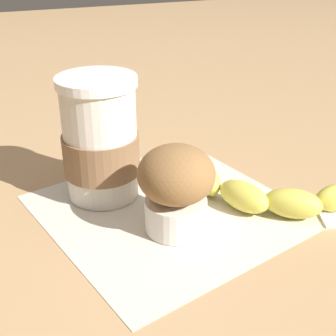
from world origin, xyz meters
name	(u,v)px	position (x,y,z in m)	size (l,w,h in m)	color
ground_plane	(168,210)	(0.00, 0.00, 0.00)	(3.00, 3.00, 0.00)	tan
paper_napkin	(168,209)	(0.00, 0.00, 0.00)	(0.26, 0.26, 0.00)	beige
coffee_cup	(101,142)	(-0.06, 0.06, 0.07)	(0.09, 0.09, 0.14)	silver
muffin	(176,186)	(-0.01, -0.04, 0.05)	(0.08, 0.08, 0.09)	white
banana	(269,195)	(0.11, -0.04, 0.02)	(0.16, 0.14, 0.03)	#D6CC4C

